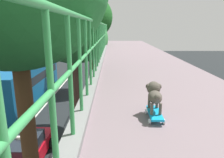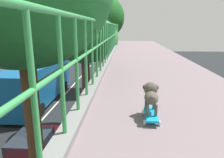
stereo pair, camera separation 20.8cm
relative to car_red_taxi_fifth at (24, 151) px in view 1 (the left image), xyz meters
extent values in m
cylinder|color=green|center=(4.03, -8.43, 5.56)|extent=(0.04, 0.04, 1.16)
cylinder|color=green|center=(4.03, -7.83, 5.56)|extent=(0.04, 0.04, 1.16)
cylinder|color=green|center=(4.03, -7.22, 5.56)|extent=(0.04, 0.04, 1.16)
cylinder|color=green|center=(4.03, -6.62, 5.56)|extent=(0.04, 0.04, 1.16)
cylinder|color=green|center=(4.03, -6.02, 5.56)|extent=(0.04, 0.04, 1.16)
cylinder|color=green|center=(4.03, -5.41, 5.56)|extent=(0.04, 0.04, 1.16)
cylinder|color=green|center=(4.03, -4.81, 5.56)|extent=(0.04, 0.04, 1.16)
cylinder|color=green|center=(4.03, -4.20, 5.56)|extent=(0.04, 0.04, 1.16)
cylinder|color=green|center=(4.03, -3.60, 5.56)|extent=(0.04, 0.04, 1.16)
cylinder|color=green|center=(4.03, -2.99, 5.56)|extent=(0.04, 0.04, 1.16)
cylinder|color=green|center=(4.03, -2.39, 5.56)|extent=(0.04, 0.04, 1.16)
cylinder|color=green|center=(4.03, -1.78, 5.56)|extent=(0.04, 0.04, 1.16)
cylinder|color=green|center=(4.03, -1.18, 5.56)|extent=(0.04, 0.04, 1.16)
cylinder|color=green|center=(4.03, -0.58, 5.56)|extent=(0.04, 0.04, 1.16)
cylinder|color=green|center=(4.03, 0.03, 5.56)|extent=(0.04, 0.04, 1.16)
cylinder|color=green|center=(4.03, 0.63, 5.56)|extent=(0.04, 0.04, 1.16)
cylinder|color=green|center=(4.03, 1.24, 5.56)|extent=(0.04, 0.04, 1.16)
cylinder|color=green|center=(4.03, 1.84, 5.56)|extent=(0.04, 0.04, 1.16)
cylinder|color=green|center=(4.03, 2.45, 5.56)|extent=(0.04, 0.04, 1.16)
cylinder|color=green|center=(4.03, 3.05, 5.56)|extent=(0.04, 0.04, 1.16)
cylinder|color=green|center=(4.03, 3.66, 5.56)|extent=(0.04, 0.04, 1.16)
cylinder|color=green|center=(4.03, 4.26, 5.56)|extent=(0.04, 0.04, 1.16)
cylinder|color=green|center=(4.03, 4.86, 5.56)|extent=(0.04, 0.04, 1.16)
cylinder|color=green|center=(4.03, 5.47, 5.56)|extent=(0.04, 0.04, 1.16)
cylinder|color=green|center=(4.03, 6.07, 5.56)|extent=(0.04, 0.04, 1.16)
cylinder|color=green|center=(4.03, 6.68, 5.56)|extent=(0.04, 0.04, 1.16)
cube|color=red|center=(0.00, 0.06, -0.16)|extent=(1.84, 4.29, 0.70)
cube|color=#1E232B|center=(0.00, -0.16, 0.48)|extent=(1.67, 2.15, 0.59)
cube|color=silver|center=(0.00, -0.16, 0.85)|extent=(0.36, 0.16, 0.12)
cylinder|color=black|center=(0.88, 1.39, -0.39)|extent=(0.23, 0.61, 0.61)
cylinder|color=black|center=(-0.88, 1.39, -0.39)|extent=(0.23, 0.61, 0.61)
cube|color=#105083|center=(-3.12, 8.55, 1.20)|extent=(2.56, 10.63, 3.25)
cube|color=black|center=(-3.12, 8.55, 1.77)|extent=(2.58, 9.78, 0.70)
cylinder|color=black|center=(-1.89, 12.27, -0.22)|extent=(0.28, 0.96, 0.96)
cylinder|color=black|center=(-4.35, 12.27, -0.22)|extent=(0.28, 0.96, 0.96)
cylinder|color=black|center=(-1.89, 5.63, -0.22)|extent=(0.28, 0.96, 0.96)
cylinder|color=#4E352C|center=(2.16, 3.50, 1.75)|extent=(0.52, 0.52, 4.90)
ellipsoid|color=#2F763A|center=(2.16, 3.50, 5.32)|extent=(4.09, 4.09, 2.94)
cylinder|color=brown|center=(2.27, 12.39, 2.51)|extent=(0.51, 0.51, 6.43)
ellipsoid|color=#1E5F21|center=(2.27, 12.39, 6.95)|extent=(4.42, 4.42, 4.36)
cube|color=#1198D2|center=(4.96, -6.69, 4.98)|extent=(0.16, 0.45, 0.02)
cylinder|color=silver|center=(5.04, -6.55, 4.93)|extent=(0.03, 0.06, 0.06)
cylinder|color=silver|center=(4.87, -6.54, 4.93)|extent=(0.03, 0.06, 0.06)
cylinder|color=silver|center=(5.04, -6.84, 4.93)|extent=(0.03, 0.06, 0.06)
cylinder|color=silver|center=(4.87, -6.84, 4.93)|extent=(0.03, 0.06, 0.06)
cylinder|color=#50483F|center=(5.01, -6.55, 5.06)|extent=(0.04, 0.04, 0.14)
cylinder|color=#50483F|center=(4.91, -6.55, 5.06)|extent=(0.04, 0.04, 0.14)
cylinder|color=#50483F|center=(5.00, -6.77, 5.06)|extent=(0.04, 0.04, 0.14)
cylinder|color=#50483F|center=(4.90, -6.77, 5.06)|extent=(0.04, 0.04, 0.14)
ellipsoid|color=#50483F|center=(4.96, -6.66, 5.18)|extent=(0.17, 0.29, 0.15)
sphere|color=#50483F|center=(4.96, -6.54, 5.25)|extent=(0.18, 0.18, 0.18)
ellipsoid|color=#474B37|center=(4.96, -6.46, 5.24)|extent=(0.06, 0.08, 0.05)
sphere|color=#50483F|center=(5.02, -6.54, 5.28)|extent=(0.07, 0.07, 0.07)
sphere|color=#50483F|center=(4.89, -6.53, 5.28)|extent=(0.07, 0.07, 0.07)
sphere|color=#50483F|center=(4.95, -6.81, 5.22)|extent=(0.08, 0.08, 0.08)
camera|label=1|loc=(4.42, -9.09, 6.02)|focal=33.16mm
camera|label=2|loc=(4.63, -9.08, 6.02)|focal=33.16mm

